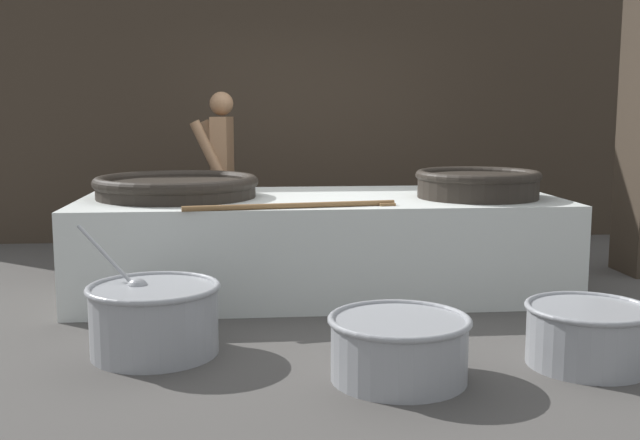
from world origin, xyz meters
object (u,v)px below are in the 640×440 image
object	(u,v)px
prep_bowl_vegetables	(154,315)
prep_bowl_extra	(399,345)
giant_wok_near	(177,186)
prep_bowl_meat	(588,332)
giant_wok_far	(478,183)
cook	(222,170)

from	to	relation	value
prep_bowl_vegetables	prep_bowl_extra	distance (m)	1.51
giant_wok_near	prep_bowl_vegetables	world-z (taller)	giant_wok_near
prep_bowl_extra	prep_bowl_meat	bearing A→B (deg)	6.25
giant_wok_far	prep_bowl_vegetables	size ratio (longest dim) A/B	1.08
giant_wok_far	prep_bowl_extra	distance (m)	2.31
giant_wok_near	prep_bowl_meat	bearing A→B (deg)	-39.23
prep_bowl_vegetables	prep_bowl_meat	bearing A→B (deg)	-10.06
prep_bowl_extra	prep_bowl_vegetables	bearing A→B (deg)	157.65
giant_wok_near	prep_bowl_meat	world-z (taller)	giant_wok_near
prep_bowl_meat	giant_wok_near	bearing A→B (deg)	140.77
giant_wok_far	prep_bowl_vegetables	bearing A→B (deg)	-150.37
cook	prep_bowl_vegetables	distance (m)	3.01
cook	prep_bowl_meat	distance (m)	4.10
prep_bowl_vegetables	prep_bowl_extra	size ratio (longest dim) A/B	1.17
giant_wok_near	cook	bearing A→B (deg)	76.31
prep_bowl_meat	cook	bearing A→B (deg)	123.41
giant_wok_far	prep_bowl_meat	size ratio (longest dim) A/B	1.37
giant_wok_near	giant_wok_far	size ratio (longest dim) A/B	1.32
prep_bowl_vegetables	giant_wok_far	bearing A→B (deg)	29.63
cook	prep_bowl_extra	bearing A→B (deg)	114.10
prep_bowl_vegetables	prep_bowl_meat	xyz separation A→B (m)	(2.53, -0.45, -0.04)
prep_bowl_extra	giant_wok_near	bearing A→B (deg)	122.51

